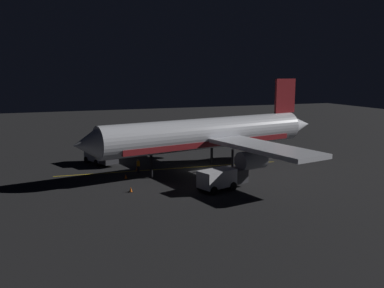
# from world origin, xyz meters

# --- Properties ---
(ground_plane) EXTENTS (180.00, 180.00, 0.20)m
(ground_plane) POSITION_xyz_m (0.00, 0.00, -0.10)
(ground_plane) COLOR black
(apron_guide_stripe) EXTENTS (2.34, 29.55, 0.01)m
(apron_guide_stripe) POSITION_xyz_m (2.22, 4.00, 0.00)
(apron_guide_stripe) COLOR gold
(apron_guide_stripe) RESTS_ON ground_plane
(airliner) EXTENTS (33.58, 35.72, 11.52)m
(airliner) POSITION_xyz_m (0.12, -0.57, 4.56)
(airliner) COLOR silver
(airliner) RESTS_ON ground_plane
(baggage_truck) EXTENTS (6.03, 4.05, 2.58)m
(baggage_truck) POSITION_xyz_m (8.26, 12.33, 1.30)
(baggage_truck) COLOR silver
(baggage_truck) RESTS_ON ground_plane
(catering_truck) EXTENTS (3.81, 6.15, 2.25)m
(catering_truck) POSITION_xyz_m (-9.12, 2.08, 1.18)
(catering_truck) COLOR silver
(catering_truck) RESTS_ON ground_plane
(ground_crew_worker) EXTENTS (0.40, 0.40, 1.74)m
(ground_crew_worker) POSITION_xyz_m (1.54, 8.62, 0.89)
(ground_crew_worker) COLOR black
(ground_crew_worker) RESTS_ON ground_plane
(traffic_cone_near_left) EXTENTS (0.50, 0.50, 0.55)m
(traffic_cone_near_left) POSITION_xyz_m (-0.93, 10.74, 0.25)
(traffic_cone_near_left) COLOR #EA590F
(traffic_cone_near_left) RESTS_ON ground_plane
(traffic_cone_near_right) EXTENTS (0.50, 0.50, 0.55)m
(traffic_cone_near_right) POSITION_xyz_m (2.83, 8.48, 0.25)
(traffic_cone_near_right) COLOR #EA590F
(traffic_cone_near_right) RESTS_ON ground_plane
(traffic_cone_under_wing) EXTENTS (0.50, 0.50, 0.55)m
(traffic_cone_under_wing) POSITION_xyz_m (-6.64, 11.44, 0.25)
(traffic_cone_under_wing) COLOR #EA590F
(traffic_cone_under_wing) RESTS_ON ground_plane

